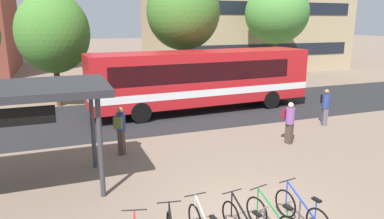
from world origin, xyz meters
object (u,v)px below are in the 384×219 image
Objects in this scene: parked_bicycle_blue_5 at (301,212)px; commuter_maroon_pack_1 at (289,120)px; commuter_black_pack_0 at (325,105)px; street_tree_0 at (183,12)px; street_tree_1 at (53,33)px; street_tree_2 at (277,13)px; commuter_olive_pack_2 at (121,128)px; city_bus at (203,78)px.

parked_bicycle_blue_5 is 6.11m from commuter_maroon_pack_1.
commuter_maroon_pack_1 is at bearing -42.95° from commuter_black_pack_0.
commuter_black_pack_0 is 0.22× the size of street_tree_0.
parked_bicycle_blue_5 is 1.02× the size of commuter_maroon_pack_1.
street_tree_1 is 17.59m from street_tree_2.
commuter_black_pack_0 is 1.03× the size of commuter_maroon_pack_1.
street_tree_0 is (-4.07, 8.20, 4.32)m from commuter_black_pack_0.
commuter_olive_pack_2 is (-6.42, 1.09, 0.06)m from commuter_maroon_pack_1.
parked_bicycle_blue_5 is 6.99m from commuter_olive_pack_2.
parked_bicycle_blue_5 is 0.97× the size of commuter_olive_pack_2.
commuter_black_pack_0 is 10.12m from street_tree_0.
street_tree_2 reaches higher than city_bus.
parked_bicycle_blue_5 is at bearing -103.36° from city_bus.
commuter_olive_pack_2 reaches higher than parked_bicycle_blue_5.
street_tree_2 is (15.04, 13.09, 4.38)m from commuter_olive_pack_2.
street_tree_1 is at bearing 149.97° from city_bus.
street_tree_0 is at bearing -132.97° from commuter_black_pack_0.
commuter_olive_pack_2 is 0.23× the size of street_tree_0.
commuter_black_pack_0 is at bearing -52.88° from parked_bicycle_blue_5.
street_tree_1 reaches higher than commuter_maroon_pack_1.
commuter_olive_pack_2 is 20.42m from street_tree_2.
commuter_black_pack_0 is at bearing -113.61° from street_tree_2.
city_bus reaches higher than commuter_black_pack_0.
street_tree_1 is at bearing 177.02° from street_tree_0.
street_tree_1 is (-11.54, 8.59, 3.12)m from commuter_black_pack_0.
commuter_black_pack_0 is 14.49m from street_tree_2.
commuter_olive_pack_2 is (-5.32, -5.20, -0.75)m from city_bus.
street_tree_2 is at bearing -40.75° from parked_bicycle_blue_5.
commuter_olive_pack_2 reaches higher than commuter_black_pack_0.
street_tree_1 is at bearing -159.26° from commuter_maroon_pack_1.
commuter_black_pack_0 is (6.38, 6.65, 0.61)m from parked_bicycle_blue_5.
parked_bicycle_blue_5 is at bearing -122.52° from commuter_olive_pack_2.
parked_bicycle_blue_5 is (-2.19, -11.41, -1.39)m from city_bus.
commuter_olive_pack_2 is at bearing -138.16° from city_bus.
street_tree_0 is at bearing -1.53° from commuter_olive_pack_2.
commuter_black_pack_0 reaches higher than commuter_maroon_pack_1.
city_bus is 1.58× the size of street_tree_0.
street_tree_2 is at bearing 177.03° from commuter_black_pack_0.
street_tree_0 is (-0.98, 9.74, 4.35)m from commuter_maroon_pack_1.
street_tree_0 is (0.12, 3.44, 3.54)m from city_bus.
street_tree_0 reaches higher than commuter_maroon_pack_1.
commuter_maroon_pack_1 is at bearing -68.99° from commuter_olive_pack_2.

